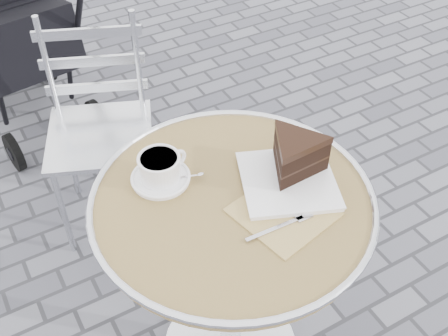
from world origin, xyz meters
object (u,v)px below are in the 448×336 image
cappuccino_set (161,170)px  baby_stroller (6,32)px  cafe_table (232,242)px  bistro_chair (97,103)px  cake_plate_set (294,161)px

cappuccino_set → baby_stroller: size_ratio=0.17×
cafe_table → bistro_chair: bistro_chair is taller
cafe_table → bistro_chair: 0.85m
cafe_table → cake_plate_set: (0.17, -0.01, 0.22)m
cappuccino_set → cake_plate_set: size_ratio=0.47×
baby_stroller → cafe_table: bearing=-90.2°
bistro_chair → cafe_table: bearing=-62.5°
cake_plate_set → cappuccino_set: bearing=173.5°
baby_stroller → bistro_chair: bearing=-87.4°
cake_plate_set → baby_stroller: size_ratio=0.36×
cappuccino_set → cake_plate_set: 0.34m
cafe_table → bistro_chair: (-0.08, 0.84, -0.05)m
cafe_table → bistro_chair: bearing=95.4°
baby_stroller → cake_plate_set: bearing=-84.5°
cake_plate_set → bistro_chair: size_ratio=0.44×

